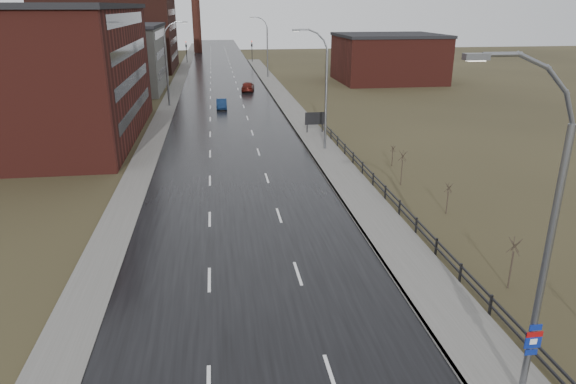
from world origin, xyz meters
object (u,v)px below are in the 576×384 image
object	(u,v)px
car_near	(222,104)
car_far	(248,87)
streetlight_main	(540,246)
billboard	(315,119)

from	to	relation	value
car_near	car_far	distance (m)	15.33
streetlight_main	billboard	world-z (taller)	streetlight_main
car_near	car_far	size ratio (longest dim) A/B	0.83
streetlight_main	billboard	size ratio (longest dim) A/B	5.03
streetlight_main	car_far	xyz separation A→B (m)	(-4.67, 71.44, -5.24)
car_far	car_near	bearing A→B (deg)	80.30
streetlight_main	car_near	xyz separation A→B (m)	(-9.22, 56.81, -5.40)
streetlight_main	billboard	xyz separation A→B (m)	(0.63, 40.77, -4.41)
billboard	car_far	size ratio (longest dim) A/B	0.50
billboard	car_far	bearing A→B (deg)	99.80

